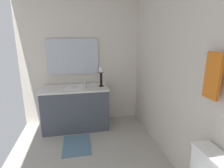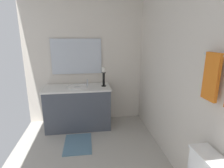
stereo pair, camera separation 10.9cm
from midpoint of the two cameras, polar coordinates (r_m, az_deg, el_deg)
wall_back at (r=2.38m, az=21.99°, el=2.03°), size 3.14×0.04×2.45m
wall_left at (r=3.61m, az=-7.70°, el=6.98°), size 0.04×2.32×2.45m
vanity_cabinet at (r=3.50m, az=-9.83°, el=-7.29°), size 0.58×1.23×0.80m
sink_basin at (r=3.39m, az=-10.08°, el=-1.59°), size 0.40×0.40×0.24m
mirror at (r=3.55m, az=-10.38°, el=8.64°), size 0.02×0.96×0.68m
candle_holder_tall at (r=3.34m, az=-1.74°, el=2.51°), size 0.09×0.09×0.36m
towel_near_vanity at (r=1.77m, az=30.75°, el=1.95°), size 0.18×0.03×0.41m
bath_mat at (r=3.13m, az=-9.80°, el=-18.33°), size 0.60×0.44×0.02m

